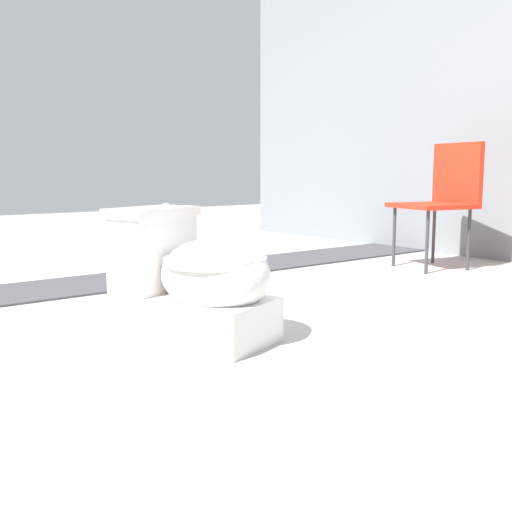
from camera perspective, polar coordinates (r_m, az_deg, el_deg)
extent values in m
plane|color=#A8A59E|center=(2.59, -6.46, -6.50)|extent=(14.00, 14.00, 0.00)
cube|color=#423F44|center=(3.76, -8.72, -1.82)|extent=(0.56, 8.00, 0.01)
cube|color=white|center=(2.36, -5.81, -5.82)|extent=(0.68, 0.52, 0.17)
ellipsoid|color=white|center=(2.26, -3.89, -1.84)|extent=(0.53, 0.49, 0.28)
cylinder|color=white|center=(2.25, -3.90, -0.43)|extent=(0.50, 0.50, 0.03)
cube|color=white|center=(2.45, -9.73, 0.23)|extent=(0.28, 0.38, 0.30)
cube|color=white|center=(2.43, -9.83, 4.16)|extent=(0.31, 0.41, 0.04)
cylinder|color=silver|center=(2.49, -8.59, 4.83)|extent=(0.02, 0.02, 0.01)
cube|color=red|center=(4.15, 16.41, 4.62)|extent=(0.53, 0.53, 0.03)
cube|color=red|center=(4.28, 18.62, 7.51)|extent=(0.44, 0.14, 0.40)
cylinder|color=#38383D|center=(3.93, 15.98, 1.27)|extent=(0.02, 0.02, 0.40)
cylinder|color=#38383D|center=(4.19, 13.02, 1.79)|extent=(0.02, 0.02, 0.40)
cylinder|color=#38383D|center=(4.15, 19.59, 1.47)|extent=(0.02, 0.02, 0.40)
cylinder|color=#38383D|center=(4.40, 16.57, 1.96)|extent=(0.02, 0.02, 0.40)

